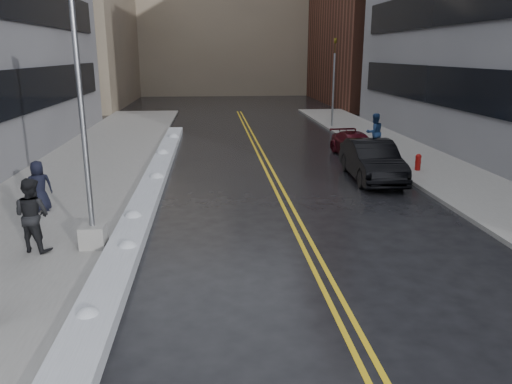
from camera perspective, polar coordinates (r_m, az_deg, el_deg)
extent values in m
plane|color=black|center=(12.01, -4.27, -9.89)|extent=(160.00, 160.00, 0.00)
cube|color=gray|center=(22.19, -19.80, 1.41)|extent=(5.50, 50.00, 0.15)
cube|color=gray|center=(23.72, 20.17, 2.25)|extent=(4.00, 50.00, 0.15)
cube|color=gold|center=(21.62, 1.47, 1.79)|extent=(0.12, 50.00, 0.01)
cube|color=gold|center=(21.65, 2.26, 1.81)|extent=(0.12, 50.00, 0.01)
cube|color=silver|center=(19.64, -11.89, 0.53)|extent=(0.90, 30.00, 0.34)
cube|color=gray|center=(57.10, -22.01, 18.39)|extent=(14.00, 22.00, 18.00)
cube|color=gray|center=(71.12, -3.72, 20.28)|extent=(36.00, 16.00, 22.00)
cube|color=gray|center=(14.05, -18.10, -4.80)|extent=(0.65, 0.65, 0.60)
cylinder|color=gray|center=(13.27, -19.49, 10.79)|extent=(0.14, 0.14, 7.00)
cylinder|color=maroon|center=(23.23, 18.02, 3.13)|extent=(0.24, 0.24, 0.60)
sphere|color=maroon|center=(23.17, 18.08, 3.85)|extent=(0.26, 0.26, 0.26)
cylinder|color=maroon|center=(23.22, 18.03, 3.25)|extent=(0.25, 0.10, 0.10)
cylinder|color=gray|center=(35.98, 8.82, 11.42)|extent=(0.14, 0.14, 5.00)
imported|color=#594C0C|center=(35.90, 9.03, 16.20)|extent=(0.16, 0.20, 1.00)
imported|color=black|center=(14.13, -24.23, -2.40)|extent=(1.16, 1.04, 1.96)
imported|color=black|center=(17.64, -23.56, 0.60)|extent=(0.98, 0.85, 1.68)
imported|color=navy|center=(27.06, 13.37, 6.64)|extent=(1.12, 0.97, 1.99)
imported|color=black|center=(21.44, 13.14, 3.51)|extent=(1.96, 5.07, 1.65)
imported|color=#480B15|center=(26.27, 11.27, 5.32)|extent=(2.04, 4.32, 1.22)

